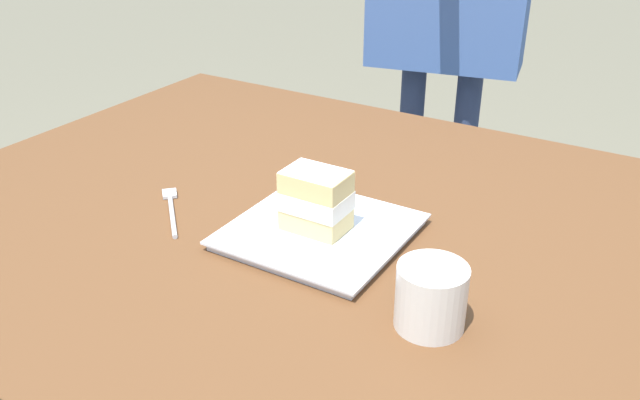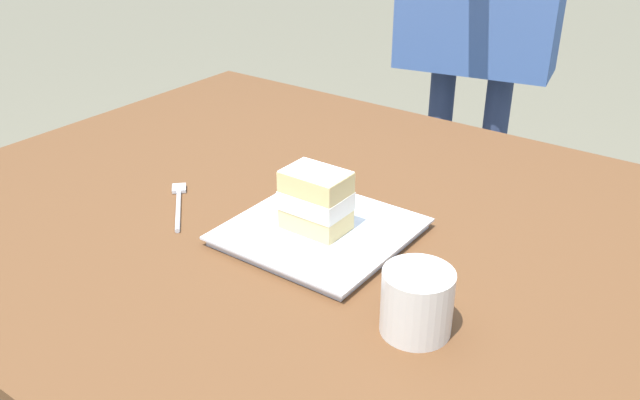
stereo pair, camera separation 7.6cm
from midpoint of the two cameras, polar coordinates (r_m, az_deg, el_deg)
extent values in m
cylinder|color=brown|center=(1.98, -10.03, -1.43)|extent=(0.07, 0.07, 0.72)
cube|color=brown|center=(1.11, -1.10, -2.72)|extent=(1.45, 1.07, 0.04)
cube|color=white|center=(1.05, -2.07, -2.86)|extent=(0.25, 0.25, 0.01)
cube|color=white|center=(1.05, -2.08, -2.48)|extent=(0.26, 0.26, 0.00)
cube|color=#E0C17A|center=(1.04, -2.43, -1.64)|extent=(0.10, 0.07, 0.03)
cube|color=white|center=(1.02, -2.47, -0.11)|extent=(0.10, 0.07, 0.03)
sphere|color=#B21923|center=(1.03, -0.13, 0.34)|extent=(0.01, 0.01, 0.01)
sphere|color=#B21923|center=(1.05, -1.21, 0.63)|extent=(0.02, 0.02, 0.02)
cube|color=#E0C17A|center=(1.01, -2.50, 1.45)|extent=(0.10, 0.07, 0.03)
cube|color=white|center=(1.00, -2.52, 2.33)|extent=(0.09, 0.07, 0.00)
cylinder|color=silver|center=(1.14, -14.23, -1.37)|extent=(0.11, 0.10, 0.01)
cube|color=silver|center=(1.22, -14.35, 0.49)|extent=(0.04, 0.04, 0.01)
cylinder|color=silver|center=(0.85, 6.82, -8.18)|extent=(0.09, 0.09, 0.09)
cylinder|color=black|center=(0.83, 6.96, -6.11)|extent=(0.08, 0.08, 0.00)
cylinder|color=navy|center=(2.11, 6.34, 1.32)|extent=(0.07, 0.07, 0.77)
cylinder|color=navy|center=(2.08, 10.62, 0.64)|extent=(0.07, 0.07, 0.77)
camera|label=1|loc=(0.04, -92.12, -1.09)|focal=37.91mm
camera|label=2|loc=(0.04, 87.88, 1.09)|focal=37.91mm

